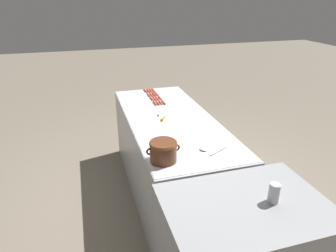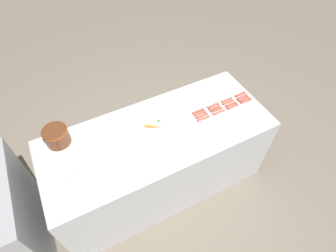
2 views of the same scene
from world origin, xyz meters
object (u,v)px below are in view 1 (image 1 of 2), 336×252
(hot_dog_4, at_px, (151,90))
(hot_dog_6, at_px, (157,98))
(soda_can, at_px, (274,193))
(hot_dog_1, at_px, (156,94))
(hot_dog_11, at_px, (158,103))
(hot_dog_2, at_px, (160,98))
(hot_dog_15, at_px, (155,103))
(hot_dog_12, at_px, (145,91))
(hot_dog_13, at_px, (148,94))
(hot_dog_9, at_px, (151,94))
(hot_dog_3, at_px, (163,102))
(hot_dog_10, at_px, (154,98))
(hot_dog_7, at_px, (160,102))
(carrot, at_px, (164,117))
(hot_dog_0, at_px, (153,90))
(bean_pot, at_px, (163,150))
(hot_dog_8, at_px, (148,90))
(hot_dog_14, at_px, (152,98))
(hot_dog_5, at_px, (154,94))

(hot_dog_4, height_order, hot_dog_6, same)
(soda_can, bearing_deg, hot_dog_1, -88.23)
(hot_dog_11, height_order, soda_can, soda_can)
(hot_dog_1, distance_m, hot_dog_11, 0.35)
(hot_dog_4, distance_m, hot_dog_6, 0.34)
(hot_dog_2, relative_size, hot_dog_15, 1.00)
(hot_dog_1, distance_m, hot_dog_12, 0.21)
(hot_dog_13, bearing_deg, hot_dog_9, 172.45)
(hot_dog_3, height_order, hot_dog_10, same)
(hot_dog_7, distance_m, hot_dog_15, 0.07)
(hot_dog_9, height_order, hot_dog_10, same)
(carrot, bearing_deg, hot_dog_7, -100.80)
(hot_dog_0, relative_size, hot_dog_1, 1.00)
(hot_dog_3, xyz_separation_m, hot_dog_12, (0.11, -0.52, 0.00))
(hot_dog_10, bearing_deg, hot_dog_3, 111.61)
(hot_dog_9, xyz_separation_m, bean_pot, (0.30, 1.66, 0.08))
(hot_dog_4, bearing_deg, hot_dog_7, 89.66)
(hot_dog_1, distance_m, hot_dog_4, 0.17)
(hot_dog_12, xyz_separation_m, carrot, (0.02, 0.99, 0.00))
(hot_dog_8, bearing_deg, hot_dog_15, 85.82)
(hot_dog_15, bearing_deg, hot_dog_9, -95.89)
(hot_dog_7, relative_size, carrot, 0.87)
(hot_dog_4, distance_m, hot_dog_15, 0.52)
(soda_can, bearing_deg, hot_dog_7, -86.90)
(hot_dog_12, height_order, soda_can, soda_can)
(hot_dog_3, relative_size, hot_dog_12, 1.00)
(hot_dog_0, bearing_deg, hot_dog_15, 78.49)
(hot_dog_12, distance_m, hot_dog_13, 0.18)
(hot_dog_10, relative_size, hot_dog_13, 1.00)
(hot_dog_13, height_order, soda_can, soda_can)
(hot_dog_3, xyz_separation_m, soda_can, (-0.08, 2.12, 0.15))
(hot_dog_12, xyz_separation_m, hot_dog_13, (-0.00, 0.18, 0.00))
(hot_dog_14, distance_m, soda_can, 2.31)
(hot_dog_1, bearing_deg, hot_dog_13, -0.44)
(hot_dog_4, height_order, hot_dog_11, same)
(hot_dog_2, relative_size, hot_dog_10, 1.00)
(hot_dog_2, bearing_deg, hot_dog_4, -84.00)
(hot_dog_6, bearing_deg, soda_can, 92.88)
(hot_dog_6, bearing_deg, hot_dog_4, -90.69)
(hot_dog_1, height_order, hot_dog_2, same)
(hot_dog_0, relative_size, hot_dog_2, 1.00)
(soda_can, bearing_deg, hot_dog_3, -87.92)
(hot_dog_3, relative_size, hot_dog_4, 1.00)
(hot_dog_2, relative_size, hot_dog_3, 1.00)
(hot_dog_9, bearing_deg, hot_dog_2, 114.00)
(hot_dog_8, distance_m, hot_dog_9, 0.18)
(hot_dog_12, bearing_deg, hot_dog_10, 96.60)
(hot_dog_11, distance_m, hot_dog_15, 0.03)
(hot_dog_1, xyz_separation_m, hot_dog_7, (0.04, 0.35, 0.00))
(hot_dog_5, bearing_deg, hot_dog_6, 88.23)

